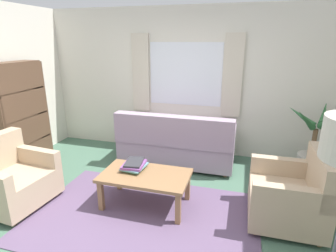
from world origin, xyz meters
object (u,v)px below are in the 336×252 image
couch (176,144)px  coffee_table (145,178)px  book_stack_on_table (134,165)px  bookshelf (23,115)px  armchair_left (10,178)px  potted_plant (313,150)px  armchair_right (292,195)px

couch → coffee_table: bearing=86.8°
book_stack_on_table → bookshelf: 2.18m
coffee_table → bookshelf: (-2.28, 0.56, 0.50)m
book_stack_on_table → bookshelf: (-2.10, 0.47, 0.39)m
armchair_left → couch: bearing=-40.1°
armchair_left → bookshelf: bearing=37.2°
potted_plant → bookshelf: size_ratio=0.71×
couch → potted_plant: potted_plant is taller
potted_plant → bookshelf: bearing=-168.6°
armchair_left → coffee_table: (1.67, 0.43, 0.03)m
armchair_right → potted_plant: (0.46, 1.33, 0.08)m
book_stack_on_table → potted_plant: size_ratio=0.29×
armchair_left → book_stack_on_table: bearing=-65.3°
couch → book_stack_on_table: 1.23m
armchair_left → armchair_right: same height
book_stack_on_table → armchair_left: bearing=-160.7°
armchair_right → coffee_table: 1.73m
couch → armchair_right: (1.66, -1.15, -0.01)m
book_stack_on_table → bookshelf: bookshelf is taller
book_stack_on_table → coffee_table: bearing=-26.9°
potted_plant → bookshelf: bookshelf is taller
coffee_table → potted_plant: size_ratio=0.90×
coffee_table → potted_plant: (2.19, 1.46, 0.05)m
coffee_table → potted_plant: 2.63m
potted_plant → book_stack_on_table: bearing=-150.1°
armchair_left → book_stack_on_table: 1.58m
armchair_right → potted_plant: potted_plant is taller
book_stack_on_table → potted_plant: bearing=29.9°
coffee_table → potted_plant: bearing=33.7°
couch → bookshelf: (-2.35, -0.73, 0.52)m
couch → coffee_table: (-0.07, -1.29, 0.01)m
couch → armchair_right: size_ratio=2.16×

